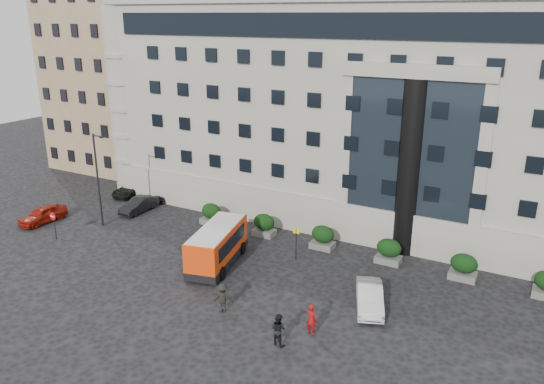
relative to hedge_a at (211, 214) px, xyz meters
The scene contains 23 objects.
ground 8.81m from the hedge_a, 62.85° to the right, with size 120.00×120.00×0.00m, color black.
civic_building 19.15m from the hedge_a, 54.85° to the left, with size 44.00×24.00×18.00m, color gray.
entrance_column 17.13m from the hedge_a, ahead, with size 1.80×1.80×13.00m, color black.
apartment_near 25.12m from the hedge_a, 148.62° to the left, with size 14.00×14.00×20.00m, color #907A53.
apartment_far 39.27m from the hedge_a, 127.29° to the left, with size 13.00×13.00×22.00m, color #83644C.
hedge_a is the anchor object (origin of this frame).
hedge_b 5.20m from the hedge_a, ahead, with size 1.80×1.26×1.84m.
hedge_c 10.40m from the hedge_a, ahead, with size 1.80×1.26×1.84m.
hedge_d 15.60m from the hedge_a, ahead, with size 1.80×1.26×1.84m.
hedge_e 20.80m from the hedge_a, ahead, with size 1.80×1.26×1.84m.
street_lamp 9.89m from the hedge_a, 148.84° to the right, with size 1.16×0.18×8.00m.
bus_stop_sign 9.94m from the hedge_a, 16.42° to the right, with size 0.50×0.08×2.52m.
no_entry_sign 12.64m from the hedge_a, 135.52° to the right, with size 0.64×0.16×2.32m.
minibus 7.89m from the hedge_a, 51.74° to the right, with size 3.76×7.04×2.80m.
red_truck 15.17m from the hedge_a, 153.41° to the left, with size 2.95×5.21×2.66m.
parked_car_a 14.68m from the hedge_a, 152.33° to the right, with size 1.70×4.24×1.44m, color maroon.
parked_car_b 7.55m from the hedge_a, behind, with size 1.41×4.03×1.33m, color black.
parked_car_c 8.35m from the hedge_a, 154.06° to the left, with size 1.73×4.25×1.23m, color black.
parked_car_d 11.77m from the hedge_a, 168.15° to the left, with size 2.05×4.45×1.24m, color black.
white_taxi 17.78m from the hedge_a, 22.12° to the right, with size 1.53×4.39×1.45m, color silver.
pedestrian_a 18.25m from the hedge_a, 37.13° to the right, with size 0.69×0.46×1.90m, color maroon.
pedestrian_b 18.47m from the hedge_a, 43.63° to the right, with size 0.91×0.71×1.87m, color black.
pedestrian_c 14.37m from the hedge_a, 52.15° to the right, with size 1.17×0.67×1.81m, color black.
Camera 1 is at (21.10, -26.88, 17.15)m, focal length 35.00 mm.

